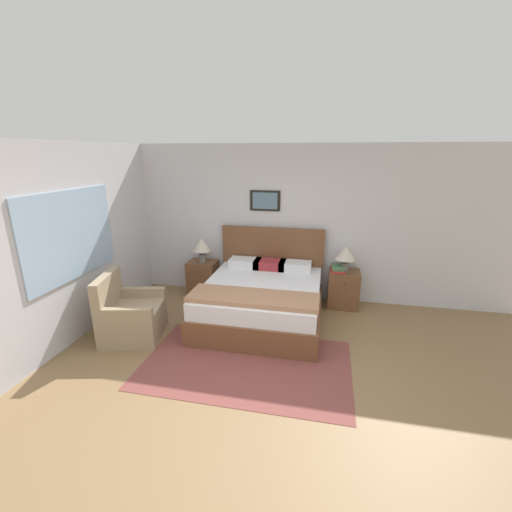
# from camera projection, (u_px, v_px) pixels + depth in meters

# --- Properties ---
(ground_plane) EXTENTS (16.00, 16.00, 0.00)m
(ground_plane) POSITION_uv_depth(u_px,v_px,m) (245.00, 395.00, 3.61)
(ground_plane) COLOR olive
(wall_back) EXTENTS (7.42, 0.09, 2.60)m
(wall_back) POSITION_uv_depth(u_px,v_px,m) (282.00, 223.00, 5.81)
(wall_back) COLOR silver
(wall_back) RESTS_ON ground_plane
(wall_left) EXTENTS (0.08, 5.12, 2.60)m
(wall_left) POSITION_uv_depth(u_px,v_px,m) (97.00, 235.00, 4.98)
(wall_left) COLOR silver
(wall_left) RESTS_ON ground_plane
(area_rug_main) EXTENTS (2.48, 1.52, 0.01)m
(area_rug_main) POSITION_uv_depth(u_px,v_px,m) (246.00, 364.00, 4.14)
(area_rug_main) COLOR brown
(area_rug_main) RESTS_ON ground_plane
(bed) EXTENTS (1.75, 1.93, 1.25)m
(bed) POSITION_uv_depth(u_px,v_px,m) (262.00, 299.00, 5.16)
(bed) COLOR brown
(bed) RESTS_ON ground_plane
(armchair) EXTENTS (0.90, 0.93, 0.90)m
(armchair) POSITION_uv_depth(u_px,v_px,m) (130.00, 316.00, 4.69)
(armchair) COLOR #998466
(armchair) RESTS_ON ground_plane
(nightstand_near_window) EXTENTS (0.49, 0.44, 0.62)m
(nightstand_near_window) POSITION_uv_depth(u_px,v_px,m) (203.00, 278.00, 6.10)
(nightstand_near_window) COLOR brown
(nightstand_near_window) RESTS_ON ground_plane
(nightstand_by_door) EXTENTS (0.49, 0.44, 0.62)m
(nightstand_by_door) POSITION_uv_depth(u_px,v_px,m) (343.00, 289.00, 5.62)
(nightstand_by_door) COLOR brown
(nightstand_by_door) RESTS_ON ground_plane
(table_lamp_near_window) EXTENTS (0.32, 0.32, 0.43)m
(table_lamp_near_window) POSITION_uv_depth(u_px,v_px,m) (202.00, 246.00, 5.90)
(table_lamp_near_window) COLOR slate
(table_lamp_near_window) RESTS_ON nightstand_near_window
(table_lamp_by_door) EXTENTS (0.32, 0.32, 0.43)m
(table_lamp_by_door) POSITION_uv_depth(u_px,v_px,m) (346.00, 254.00, 5.42)
(table_lamp_by_door) COLOR slate
(table_lamp_by_door) RESTS_ON nightstand_by_door
(book_thick_bottom) EXTENTS (0.23, 0.24, 0.04)m
(book_thick_bottom) POSITION_uv_depth(u_px,v_px,m) (338.00, 270.00, 5.50)
(book_thick_bottom) COLOR #B7332D
(book_thick_bottom) RESTS_ON nightstand_by_door
(book_hardcover_middle) EXTENTS (0.21, 0.26, 0.03)m
(book_hardcover_middle) POSITION_uv_depth(u_px,v_px,m) (338.00, 268.00, 5.49)
(book_hardcover_middle) COLOR #4C7551
(book_hardcover_middle) RESTS_ON book_thick_bottom
(book_novel_upper) EXTENTS (0.22, 0.28, 0.04)m
(book_novel_upper) POSITION_uv_depth(u_px,v_px,m) (338.00, 266.00, 5.48)
(book_novel_upper) COLOR #4C7551
(book_novel_upper) RESTS_ON book_hardcover_middle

